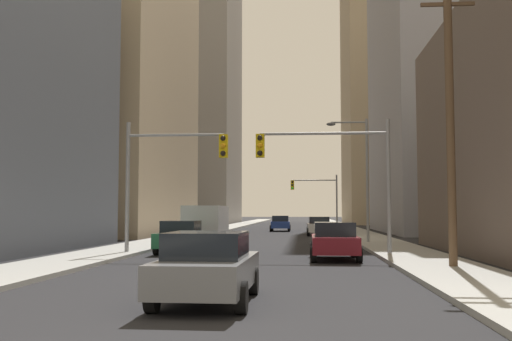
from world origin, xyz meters
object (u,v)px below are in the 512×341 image
(traffic_signal_near_right, at_px, (329,162))
(sedan_grey, at_px, (208,267))
(sedan_blue, at_px, (280,223))
(traffic_signal_near_left, at_px, (171,164))
(cargo_van_silver, at_px, (206,223))
(sedan_maroon, at_px, (334,241))
(sedan_green, at_px, (182,237))
(traffic_signal_far_right, at_px, (316,192))
(sedan_white, at_px, (319,226))

(traffic_signal_near_right, bearing_deg, sedan_grey, -103.27)
(sedan_blue, height_order, traffic_signal_near_left, traffic_signal_near_left)
(cargo_van_silver, bearing_deg, traffic_signal_near_right, -46.89)
(cargo_van_silver, xyz_separation_m, sedan_blue, (3.21, 25.24, -0.52))
(cargo_van_silver, height_order, sedan_maroon, cargo_van_silver)
(sedan_blue, distance_m, traffic_signal_near_left, 32.65)
(sedan_maroon, bearing_deg, sedan_green, 154.65)
(sedan_green, distance_m, traffic_signal_far_right, 39.20)
(sedan_grey, bearing_deg, sedan_green, 103.81)
(sedan_grey, relative_size, traffic_signal_near_left, 0.71)
(sedan_blue, relative_size, traffic_signal_near_right, 0.71)
(traffic_signal_far_right, bearing_deg, traffic_signal_near_left, -100.51)
(traffic_signal_near_left, bearing_deg, sedan_blue, 83.53)
(traffic_signal_near_left, xyz_separation_m, traffic_signal_near_right, (7.03, 0.00, 0.05))
(sedan_green, xyz_separation_m, sedan_white, (6.96, 20.65, 0.00))
(traffic_signal_near_left, distance_m, traffic_signal_near_right, 7.03)
(sedan_maroon, bearing_deg, traffic_signal_near_left, 164.87)
(sedan_grey, relative_size, sedan_white, 1.00)
(traffic_signal_near_right, bearing_deg, sedan_maroon, -86.26)
(sedan_white, bearing_deg, traffic_signal_near_left, -108.03)
(sedan_grey, distance_m, sedan_green, 15.28)
(sedan_grey, relative_size, traffic_signal_far_right, 0.71)
(traffic_signal_near_left, height_order, traffic_signal_near_right, same)
(sedan_blue, bearing_deg, traffic_signal_near_right, -84.03)
(traffic_signal_near_left, bearing_deg, sedan_white, 71.97)
(sedan_blue, xyz_separation_m, traffic_signal_near_right, (3.37, -32.27, 3.37))
(sedan_maroon, distance_m, traffic_signal_near_right, 3.89)
(cargo_van_silver, relative_size, traffic_signal_far_right, 0.88)
(traffic_signal_near_right, bearing_deg, traffic_signal_far_right, 89.51)
(sedan_green, height_order, sedan_white, same)
(sedan_maroon, relative_size, sedan_blue, 0.99)
(sedan_grey, xyz_separation_m, sedan_blue, (-0.19, 45.75, 0.00))
(cargo_van_silver, distance_m, sedan_green, 5.71)
(sedan_blue, height_order, traffic_signal_near_right, traffic_signal_near_right)
(traffic_signal_far_right, bearing_deg, sedan_maroon, -90.29)
(cargo_van_silver, relative_size, sedan_blue, 1.23)
(cargo_van_silver, bearing_deg, sedan_blue, 82.74)
(sedan_maroon, height_order, traffic_signal_far_right, traffic_signal_far_right)
(sedan_blue, bearing_deg, cargo_van_silver, -97.26)
(sedan_grey, relative_size, sedan_green, 1.00)
(cargo_van_silver, xyz_separation_m, traffic_signal_near_left, (-0.45, -7.04, 2.80))
(sedan_green, xyz_separation_m, traffic_signal_near_right, (6.83, -1.36, 3.37))
(traffic_signal_near_left, xyz_separation_m, traffic_signal_far_right, (7.37, 39.75, 0.02))
(cargo_van_silver, relative_size, sedan_maroon, 1.25)
(cargo_van_silver, bearing_deg, sedan_maroon, -53.20)
(sedan_white, relative_size, sedan_blue, 1.00)
(sedan_green, distance_m, sedan_blue, 31.11)
(sedan_blue, bearing_deg, traffic_signal_near_left, -96.47)
(sedan_grey, height_order, sedan_green, same)
(sedan_maroon, bearing_deg, cargo_van_silver, 126.80)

